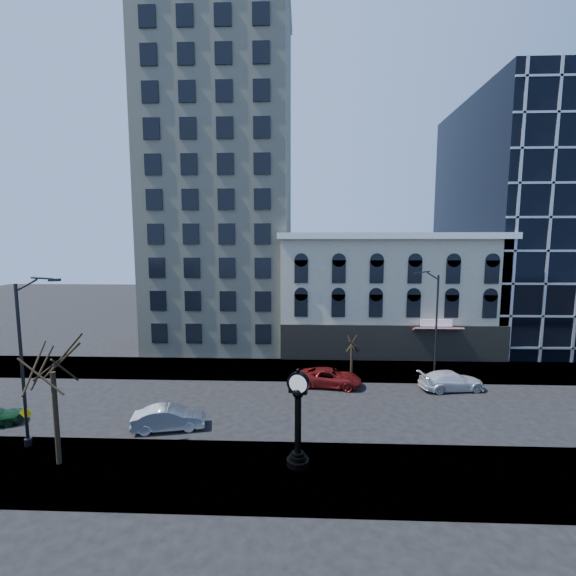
{
  "coord_description": "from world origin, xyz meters",
  "views": [
    {
      "loc": [
        3.16,
        -25.95,
        11.48
      ],
      "look_at": [
        2.0,
        4.0,
        8.0
      ],
      "focal_mm": 24.0,
      "sensor_mm": 36.0,
      "label": 1
    }
  ],
  "objects_px": {
    "street_clock": "(298,422)",
    "car_near_b": "(169,418)",
    "warning_sign": "(26,419)",
    "street_lamp_near": "(33,317)"
  },
  "relations": [
    {
      "from": "street_lamp_near",
      "to": "warning_sign",
      "type": "height_order",
      "value": "street_lamp_near"
    },
    {
      "from": "warning_sign",
      "to": "car_near_b",
      "type": "height_order",
      "value": "warning_sign"
    },
    {
      "from": "street_clock",
      "to": "street_lamp_near",
      "type": "relative_size",
      "value": 0.53
    },
    {
      "from": "street_lamp_near",
      "to": "car_near_b",
      "type": "distance_m",
      "value": 9.65
    },
    {
      "from": "street_lamp_near",
      "to": "street_clock",
      "type": "bearing_deg",
      "value": -21.97
    },
    {
      "from": "street_lamp_near",
      "to": "warning_sign",
      "type": "bearing_deg",
      "value": 179.7
    },
    {
      "from": "street_clock",
      "to": "car_near_b",
      "type": "distance_m",
      "value": 9.07
    },
    {
      "from": "street_clock",
      "to": "warning_sign",
      "type": "xyz_separation_m",
      "value": [
        -15.25,
        1.29,
        -0.73
      ]
    },
    {
      "from": "street_lamp_near",
      "to": "car_near_b",
      "type": "relative_size",
      "value": 2.23
    },
    {
      "from": "car_near_b",
      "to": "street_clock",
      "type": "bearing_deg",
      "value": -127.74
    }
  ]
}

